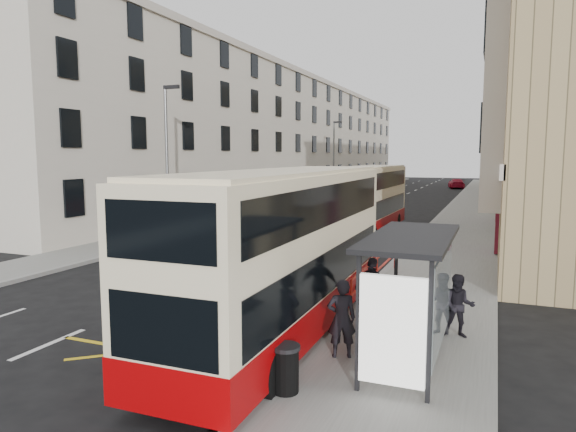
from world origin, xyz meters
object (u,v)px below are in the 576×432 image
at_px(pedestrian_near, 342,318).
at_px(car_silver, 383,185).
at_px(litter_bin, 286,368).
at_px(white_van, 330,196).
at_px(pedestrian_mid, 459,306).
at_px(street_lamp_near, 168,153).
at_px(double_decker_rear, 370,199).
at_px(street_lamp_far, 334,155).
at_px(bus_shelter, 415,273).
at_px(car_dark, 388,182).
at_px(pedestrian_far, 372,290).
at_px(car_red, 456,183).
at_px(double_decker_front, 285,252).

bearing_deg(pedestrian_near, car_silver, -102.52).
xyz_separation_m(litter_bin, white_van, (-11.18, 38.14, 0.12)).
distance_m(litter_bin, white_van, 39.75).
bearing_deg(pedestrian_mid, pedestrian_near, -140.61).
height_order(street_lamp_near, double_decker_rear, street_lamp_near).
height_order(street_lamp_far, double_decker_rear, street_lamp_far).
bearing_deg(litter_bin, pedestrian_near, 76.53).
relative_size(litter_bin, white_van, 0.17).
bearing_deg(litter_bin, white_van, 106.34).
xyz_separation_m(street_lamp_near, white_van, (1.52, 23.68, -3.90)).
relative_size(pedestrian_mid, car_silver, 0.34).
xyz_separation_m(bus_shelter, pedestrian_near, (-1.51, -0.06, -1.12)).
bearing_deg(car_silver, pedestrian_near, -80.98).
relative_size(street_lamp_far, pedestrian_near, 4.63).
bearing_deg(car_dark, pedestrian_near, -89.65).
bearing_deg(bus_shelter, pedestrian_near, -177.62).
bearing_deg(double_decker_rear, pedestrian_near, -77.33).
xyz_separation_m(street_lamp_far, litter_bin, (12.70, -44.46, -4.02)).
bearing_deg(pedestrian_far, street_lamp_near, -21.32).
relative_size(car_silver, car_dark, 1.15).
bearing_deg(car_silver, double_decker_rear, -81.30).
bearing_deg(pedestrian_near, bus_shelter, 159.08).
bearing_deg(car_red, double_decker_front, 80.40).
bearing_deg(street_lamp_far, double_decker_rear, -68.31).
relative_size(street_lamp_far, litter_bin, 8.90).
distance_m(car_dark, car_red, 9.96).
bearing_deg(car_red, car_silver, 38.95).
bearing_deg(car_silver, street_lamp_near, -95.34).
bearing_deg(car_red, pedestrian_mid, 84.16).
distance_m(bus_shelter, pedestrian_far, 3.10).
xyz_separation_m(litter_bin, car_red, (-1.68, 66.72, 0.06)).
distance_m(double_decker_front, pedestrian_mid, 4.39).
distance_m(street_lamp_near, white_van, 24.04).
xyz_separation_m(double_decker_front, double_decker_rear, (-1.97, 17.62, -0.12)).
bearing_deg(double_decker_front, pedestrian_near, -34.95).
bearing_deg(bus_shelter, car_red, 93.26).
relative_size(pedestrian_far, car_silver, 0.38).
relative_size(pedestrian_far, white_van, 0.33).
bearing_deg(street_lamp_far, litter_bin, -74.06).
height_order(street_lamp_far, car_dark, street_lamp_far).
relative_size(street_lamp_far, double_decker_rear, 0.81).
bearing_deg(double_decker_rear, car_silver, 101.74).
relative_size(double_decker_rear, litter_bin, 10.98).
xyz_separation_m(street_lamp_near, car_silver, (2.68, 42.72, -3.86)).
relative_size(double_decker_front, white_van, 1.99).
height_order(pedestrian_mid, white_van, pedestrian_mid).
distance_m(street_lamp_far, litter_bin, 46.42).
relative_size(car_silver, car_red, 0.98).
bearing_deg(double_decker_front, street_lamp_near, 134.77).
relative_size(bus_shelter, pedestrian_mid, 2.76).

